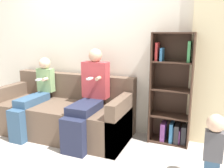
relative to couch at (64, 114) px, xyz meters
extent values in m
plane|color=#BCB2A8|center=(0.19, -0.54, -0.30)|extent=(14.00, 14.00, 0.00)
cube|color=silver|center=(0.19, 0.48, 0.97)|extent=(10.00, 0.06, 2.55)
cube|color=brown|center=(0.00, -0.12, -0.07)|extent=(2.06, 0.71, 0.47)
cube|color=brown|center=(0.00, 0.32, 0.13)|extent=(2.06, 0.18, 0.87)
cube|color=brown|center=(-0.96, -0.12, 0.04)|extent=(0.14, 0.71, 0.68)
cube|color=brown|center=(0.96, -0.12, 0.04)|extent=(0.14, 0.71, 0.68)
cube|color=#232842|center=(0.49, -0.54, -0.07)|extent=(0.32, 0.12, 0.47)
cube|color=#232842|center=(0.49, -0.22, 0.22)|extent=(0.32, 0.52, 0.11)
cube|color=#B73D42|center=(0.49, 0.13, 0.54)|extent=(0.38, 0.17, 0.53)
sphere|color=tan|center=(0.49, 0.13, 0.90)|extent=(0.19, 0.19, 0.19)
cylinder|color=tan|center=(0.59, -0.01, 0.60)|extent=(0.05, 0.10, 0.05)
cube|color=white|center=(0.49, -0.06, 0.60)|extent=(0.05, 0.12, 0.02)
cube|color=#335170|center=(-0.42, -0.54, -0.07)|extent=(0.23, 0.12, 0.47)
cube|color=#335170|center=(-0.42, -0.19, 0.22)|extent=(0.23, 0.57, 0.11)
cube|color=#84AD70|center=(-0.42, 0.15, 0.47)|extent=(0.27, 0.12, 0.37)
sphere|color=beige|center=(-0.42, 0.15, 0.74)|extent=(0.18, 0.18, 0.18)
cylinder|color=beige|center=(-0.35, 0.04, 0.50)|extent=(0.05, 0.10, 0.05)
cube|color=white|center=(-0.42, -0.01, 0.50)|extent=(0.05, 0.12, 0.02)
cube|color=#4C4C51|center=(2.10, -0.50, 0.11)|extent=(0.18, 0.11, 0.31)
sphere|color=beige|center=(2.10, -0.50, 0.35)|extent=(0.18, 0.18, 0.18)
cube|color=#3D281E|center=(1.28, 0.29, 0.46)|extent=(0.02, 0.30, 1.53)
cube|color=#3D281E|center=(1.81, 0.29, 0.46)|extent=(0.02, 0.30, 1.53)
cube|color=#3D281E|center=(1.55, 0.43, 0.46)|extent=(0.54, 0.02, 1.53)
cube|color=#3D281E|center=(1.55, 0.29, -0.30)|extent=(0.51, 0.27, 0.02)
cube|color=#3D281E|center=(1.55, 0.29, 0.08)|extent=(0.51, 0.27, 0.02)
cube|color=#3D281E|center=(1.55, 0.29, 0.46)|extent=(0.51, 0.27, 0.02)
cube|color=#3D281E|center=(1.55, 0.29, 0.84)|extent=(0.51, 0.27, 0.02)
cube|color=#3D281E|center=(1.55, 0.29, 1.21)|extent=(0.51, 0.27, 0.02)
cube|color=#934CA3|center=(1.69, 0.29, -0.19)|extent=(0.04, 0.17, 0.19)
cube|color=#333338|center=(1.66, 0.29, -0.16)|extent=(0.06, 0.21, 0.26)
cube|color=teal|center=(1.59, 0.29, -0.15)|extent=(0.04, 0.21, 0.28)
cube|color=teal|center=(1.60, 0.29, -0.17)|extent=(0.04, 0.15, 0.23)
cube|color=#934CA3|center=(1.47, 0.29, -0.16)|extent=(0.06, 0.19, 0.26)
cube|color=#429956|center=(1.75, 0.29, 0.98)|extent=(0.04, 0.18, 0.27)
cube|color=#333338|center=(1.75, 0.29, -0.16)|extent=(0.06, 0.17, 0.25)
cube|color=teal|center=(1.40, 0.29, 0.93)|extent=(0.03, 0.18, 0.17)
cube|color=#C63838|center=(1.34, 0.29, 0.97)|extent=(0.03, 0.17, 0.24)
camera|label=1|loc=(1.98, -2.91, 1.23)|focal=38.00mm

